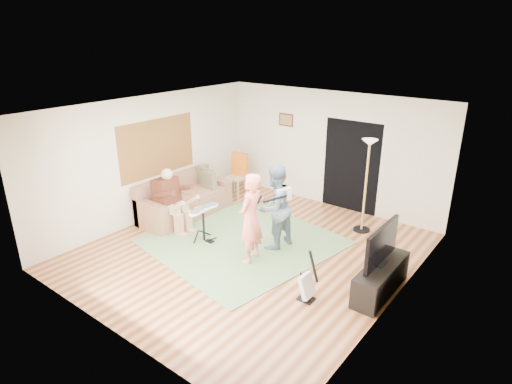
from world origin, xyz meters
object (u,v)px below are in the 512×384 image
at_px(singer, 251,219).
at_px(television, 382,244).
at_px(drum_kit, 204,226).
at_px(torchiere_lamp, 367,170).
at_px(dining_chair, 237,181).
at_px(tv_cabinet, 381,279).
at_px(guitarist, 275,207).
at_px(guitar_spare, 307,286).
at_px(sofa, 183,202).

relative_size(singer, television, 1.50).
relative_size(drum_kit, torchiere_lamp, 0.37).
bearing_deg(dining_chair, drum_kit, -71.36).
bearing_deg(singer, torchiere_lamp, 144.65).
xyz_separation_m(tv_cabinet, television, (-0.05, 0.00, 0.60)).
bearing_deg(drum_kit, singer, -1.82).
xyz_separation_m(drum_kit, guitarist, (1.25, 0.66, 0.51)).
height_order(singer, guitarist, singer).
relative_size(drum_kit, singer, 0.44).
distance_m(guitar_spare, dining_chair, 4.67).
distance_m(singer, guitarist, 0.70).
relative_size(sofa, tv_cabinet, 1.57).
xyz_separation_m(sofa, tv_cabinet, (4.80, -0.23, -0.05)).
xyz_separation_m(torchiere_lamp, television, (1.15, -1.94, -0.49)).
distance_m(sofa, drum_kit, 1.45).
xyz_separation_m(singer, dining_chair, (-2.29, 2.33, -0.45)).
bearing_deg(dining_chair, guitarist, -41.50).
bearing_deg(guitar_spare, tv_cabinet, 47.85).
xyz_separation_m(dining_chair, tv_cabinet, (4.57, -1.87, -0.14)).
bearing_deg(television, sofa, 177.27).
distance_m(guitarist, torchiere_lamp, 2.07).
height_order(drum_kit, television, television).
bearing_deg(torchiere_lamp, singer, -114.08).
distance_m(guitarist, tv_cabinet, 2.33).
xyz_separation_m(torchiere_lamp, tv_cabinet, (1.20, -1.94, -1.09)).
bearing_deg(dining_chair, tv_cabinet, -28.68).
distance_m(singer, torchiere_lamp, 2.68).
xyz_separation_m(dining_chair, television, (4.52, -1.87, 0.46)).
distance_m(sofa, guitarist, 2.60).
height_order(torchiere_lamp, tv_cabinet, torchiere_lamp).
xyz_separation_m(sofa, guitar_spare, (3.98, -1.13, -0.04)).
relative_size(torchiere_lamp, tv_cabinet, 1.40).
relative_size(tv_cabinet, television, 1.26).
xyz_separation_m(singer, torchiere_lamp, (1.07, 2.41, 0.51)).
xyz_separation_m(drum_kit, dining_chair, (-1.07, 2.29, 0.07)).
bearing_deg(sofa, drum_kit, -26.60).
relative_size(sofa, singer, 1.31).
xyz_separation_m(guitarist, television, (2.20, -0.24, 0.02)).
bearing_deg(guitar_spare, drum_kit, 169.94).
height_order(drum_kit, guitarist, guitarist).
bearing_deg(drum_kit, guitar_spare, -10.06).
xyz_separation_m(sofa, dining_chair, (0.22, 1.64, 0.09)).
height_order(drum_kit, tv_cabinet, drum_kit).
height_order(singer, television, singer).
bearing_deg(drum_kit, dining_chair, 115.11).
bearing_deg(drum_kit, sofa, 153.40).
bearing_deg(guitar_spare, television, 49.65).
distance_m(drum_kit, dining_chair, 2.53).
bearing_deg(guitar_spare, singer, 163.36).
height_order(guitar_spare, television, television).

